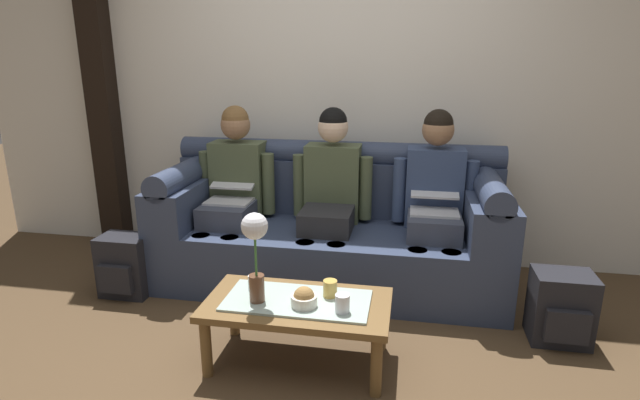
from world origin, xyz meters
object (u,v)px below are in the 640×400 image
at_px(cup_near_right, 330,288).
at_px(backpack_left, 125,266).
at_px(couch, 330,230).
at_px(backpack_right, 561,308).
at_px(coffee_table, 297,309).
at_px(snack_bowl, 304,299).
at_px(person_left, 234,186).
at_px(cup_far_center, 254,282).
at_px(person_middle, 331,191).
at_px(cup_near_left, 342,303).
at_px(person_right, 435,196).
at_px(flower_vase, 255,243).

bearing_deg(cup_near_right, backpack_left, 161.80).
relative_size(couch, backpack_right, 5.82).
relative_size(coffee_table, snack_bowl, 7.24).
xyz_separation_m(person_left, cup_far_center, (0.45, -0.96, -0.26)).
xyz_separation_m(cup_near_right, cup_far_center, (-0.41, 0.01, -0.01)).
relative_size(person_middle, cup_near_left, 13.62).
xyz_separation_m(person_left, snack_bowl, (0.75, -1.09, -0.26)).
distance_m(snack_bowl, backpack_right, 1.46).
distance_m(person_left, backpack_right, 2.22).
bearing_deg(cup_near_right, coffee_table, -157.69).
distance_m(cup_far_center, backpack_right, 1.71).
bearing_deg(coffee_table, person_right, 55.78).
distance_m(person_middle, cup_near_left, 1.17).
distance_m(flower_vase, backpack_right, 1.74).
bearing_deg(cup_far_center, cup_near_right, -1.41).
xyz_separation_m(coffee_table, cup_near_left, (0.24, -0.08, 0.10)).
height_order(person_left, snack_bowl, person_left).
height_order(coffee_table, cup_near_left, cup_near_left).
bearing_deg(cup_near_right, person_right, 60.66).
height_order(coffee_table, backpack_right, backpack_right).
height_order(cup_near_right, cup_far_center, cup_near_right).
relative_size(person_left, coffee_table, 1.29).
bearing_deg(person_left, flower_vase, -64.97).
distance_m(couch, snack_bowl, 1.09).
relative_size(cup_near_left, cup_far_center, 1.19).
bearing_deg(snack_bowl, backpack_right, 21.15).
relative_size(couch, person_left, 1.93).
xyz_separation_m(flower_vase, snack_bowl, (0.24, -0.01, -0.27)).
distance_m(person_middle, cup_far_center, 1.02).
height_order(person_right, flower_vase, person_right).
bearing_deg(backpack_right, cup_near_left, -154.65).
height_order(flower_vase, cup_far_center, flower_vase).
bearing_deg(snack_bowl, person_right, 59.04).
distance_m(cup_near_left, cup_near_right, 0.17).
bearing_deg(backpack_right, snack_bowl, -158.85).
xyz_separation_m(person_middle, coffee_table, (0.00, -1.03, -0.36)).
bearing_deg(backpack_left, person_middle, 20.33).
distance_m(person_middle, flower_vase, 1.10).
relative_size(coffee_table, cup_near_left, 10.52).
height_order(person_middle, cup_near_left, person_middle).
distance_m(couch, cup_near_right, 0.98).
distance_m(person_middle, cup_near_right, 1.01).
xyz_separation_m(cup_near_right, backpack_left, (-1.47, 0.48, -0.20)).
height_order(couch, backpack_left, couch).
bearing_deg(snack_bowl, flower_vase, 178.65).
xyz_separation_m(person_left, person_right, (1.40, -0.00, 0.00)).
height_order(person_middle, cup_far_center, person_middle).
bearing_deg(backpack_left, cup_near_left, -22.13).
distance_m(coffee_table, flower_vase, 0.42).
distance_m(couch, person_right, 0.76).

